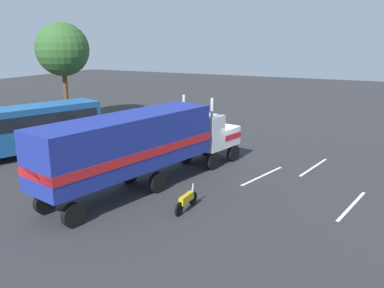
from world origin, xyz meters
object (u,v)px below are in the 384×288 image
person_bystander (117,163)px  parked_bus (21,127)px  tree_left (62,50)px  semi_truck (143,143)px  motorcycle (186,201)px

person_bystander → parked_bus: bearing=84.5°
person_bystander → tree_left: (11.56, 14.36, 5.96)m
semi_truck → parked_bus: bearing=82.5°
person_bystander → motorcycle: bearing=-112.3°
motorcycle → tree_left: size_ratio=0.22×
semi_truck → person_bystander: 2.87m
person_bystander → tree_left: tree_left is taller
person_bystander → tree_left: 19.38m
motorcycle → tree_left: tree_left is taller
semi_truck → tree_left: (12.16, 16.65, 4.33)m
semi_truck → person_bystander: semi_truck is taller
semi_truck → tree_left: tree_left is taller
parked_bus → tree_left: size_ratio=1.19×
person_bystander → tree_left: size_ratio=0.17×
semi_truck → motorcycle: bearing=-116.9°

